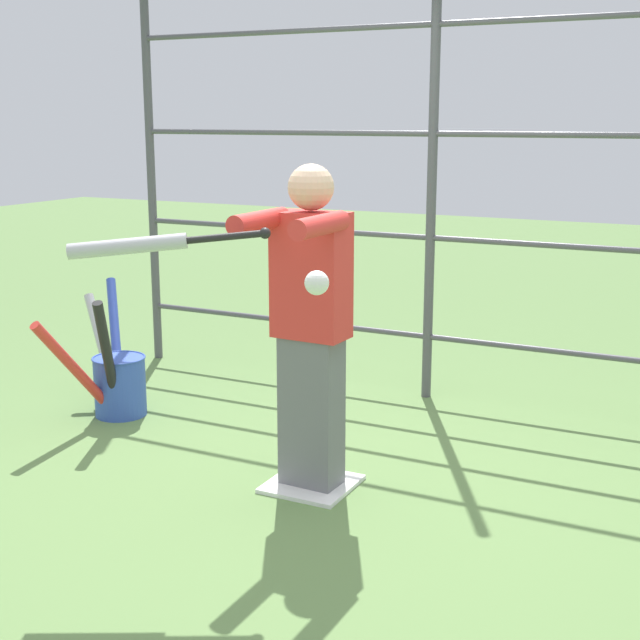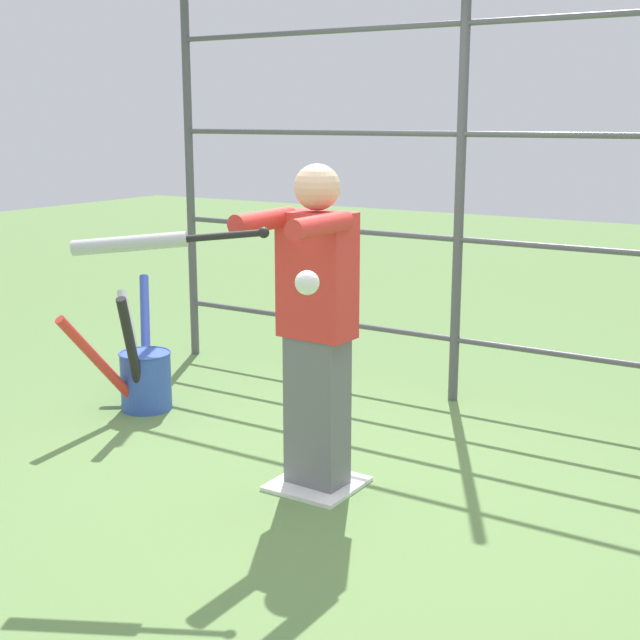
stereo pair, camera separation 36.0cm
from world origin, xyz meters
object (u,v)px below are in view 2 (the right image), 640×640
softball_in_flight (307,283)px  bat_bucket (142,372)px  batter (315,319)px  baseball_bat_swinging (146,242)px

softball_in_flight → bat_bucket: size_ratio=0.09×
softball_in_flight → batter: bearing=-60.1°
baseball_bat_swinging → bat_bucket: size_ratio=0.68×
baseball_bat_swinging → bat_bucket: baseball_bat_swinging is taller
baseball_bat_swinging → softball_in_flight: baseball_bat_swinging is taller
batter → softball_in_flight: batter is taller
baseball_bat_swinging → bat_bucket: bearing=-44.3°
baseball_bat_swinging → batter: bearing=-122.9°
bat_bucket → baseball_bat_swinging: bearing=135.7°
batter → bat_bucket: size_ratio=1.44×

